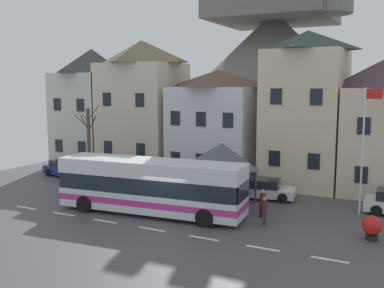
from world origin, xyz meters
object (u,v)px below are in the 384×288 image
at_px(townhouse_02, 218,123).
at_px(pedestrian_00, 262,202).
at_px(public_bench, 227,192).
at_px(harbour_buoy, 372,226).
at_px(townhouse_01, 142,106).
at_px(parked_car_01, 69,169).
at_px(parked_car_02, 263,189).
at_px(pedestrian_01, 265,209).
at_px(flagpole, 364,142).
at_px(transit_bus, 151,187).
at_px(townhouse_03, 306,109).
at_px(parked_car_03, 134,173).
at_px(hilltop_castle, 273,72).
at_px(bare_tree_00, 89,144).
at_px(bus_shelter, 222,156).
at_px(townhouse_00, 93,107).

height_order(townhouse_02, pedestrian_00, townhouse_02).
bearing_deg(public_bench, harbour_buoy, -23.88).
bearing_deg(townhouse_01, parked_car_01, -124.81).
distance_m(parked_car_02, harbour_buoy, 8.88).
height_order(pedestrian_01, flagpole, flagpole).
xyz_separation_m(transit_bus, harbour_buoy, (11.92, 1.02, -0.91)).
bearing_deg(flagpole, townhouse_03, 126.59).
relative_size(parked_car_03, public_bench, 2.80).
relative_size(hilltop_castle, parked_car_03, 8.23).
height_order(parked_car_02, public_bench, parked_car_02).
height_order(townhouse_01, bare_tree_00, townhouse_01).
xyz_separation_m(parked_car_01, public_bench, (14.23, -0.77, -0.18)).
bearing_deg(parked_car_01, transit_bus, -18.57).
relative_size(townhouse_02, bare_tree_00, 1.45).
distance_m(townhouse_01, pedestrian_01, 18.32).
xyz_separation_m(hilltop_castle, parked_car_01, (-9.38, -25.92, -8.34)).
bearing_deg(bus_shelter, pedestrian_00, -20.54).
relative_size(townhouse_00, bus_shelter, 2.71).
distance_m(bus_shelter, parked_car_01, 15.00).
bearing_deg(townhouse_03, parked_car_02, -105.78).
relative_size(hilltop_castle, harbour_buoy, 27.91).
bearing_deg(pedestrian_01, parked_car_03, 155.06).
distance_m(townhouse_01, transit_bus, 14.20).
height_order(parked_car_01, harbour_buoy, parked_car_01).
xyz_separation_m(transit_bus, public_bench, (2.75, 5.08, -1.12)).
height_order(townhouse_02, pedestrian_01, townhouse_02).
height_order(pedestrian_01, public_bench, pedestrian_01).
distance_m(townhouse_03, parked_car_03, 13.83).
height_order(public_bench, harbour_buoy, harbour_buoy).
bearing_deg(pedestrian_00, flagpole, 31.84).
bearing_deg(parked_car_03, bus_shelter, -17.79).
bearing_deg(townhouse_03, flagpole, -53.41).
distance_m(townhouse_03, parked_car_01, 19.34).
bearing_deg(townhouse_03, hilltop_castle, 112.56).
xyz_separation_m(townhouse_00, townhouse_02, (12.78, 0.02, -1.04)).
distance_m(hilltop_castle, parked_car_02, 27.67).
distance_m(transit_bus, pedestrian_01, 6.68).
distance_m(pedestrian_01, public_bench, 5.75).
height_order(harbour_buoy, bare_tree_00, bare_tree_00).
bearing_deg(flagpole, bus_shelter, -166.06).
bearing_deg(townhouse_03, parked_car_01, -162.09).
bearing_deg(harbour_buoy, parked_car_02, 143.39).
xyz_separation_m(parked_car_01, pedestrian_00, (17.53, -3.69, 0.24)).
bearing_deg(townhouse_01, townhouse_00, 175.60).
bearing_deg(townhouse_01, parked_car_03, -64.98).
relative_size(townhouse_02, parked_car_03, 2.11).
bearing_deg(pedestrian_01, hilltop_castle, 105.67).
height_order(hilltop_castle, parked_car_01, hilltop_castle).
height_order(transit_bus, harbour_buoy, transit_bus).
distance_m(townhouse_01, harbour_buoy, 22.70).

